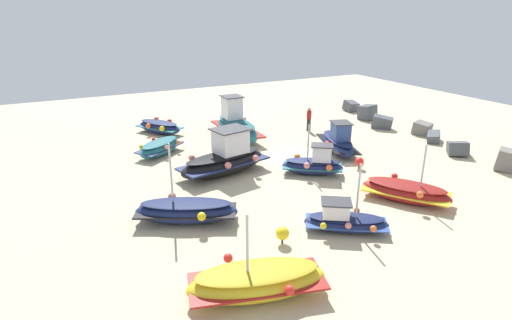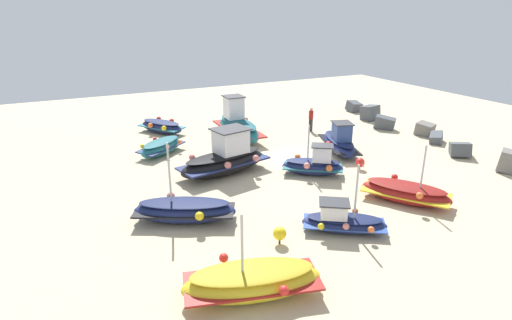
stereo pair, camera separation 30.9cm
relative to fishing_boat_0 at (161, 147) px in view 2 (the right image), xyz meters
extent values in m
plane|color=beige|center=(4.80, 6.82, -0.45)|extent=(48.99, 48.99, 0.00)
ellipsoid|color=#1E6670|center=(0.00, 0.00, -0.04)|extent=(2.93, 3.34, 0.90)
cube|color=navy|center=(0.00, 0.00, 0.00)|extent=(2.85, 3.23, 0.14)
ellipsoid|color=#1A565F|center=(0.00, 0.00, 0.30)|extent=(2.55, 2.92, 0.20)
sphere|color=orange|center=(0.05, 1.10, 0.17)|extent=(0.24, 0.24, 0.24)
sphere|color=red|center=(-0.73, -0.19, 0.31)|extent=(0.24, 0.24, 0.24)
sphere|color=#EA7F75|center=(0.73, 0.19, 0.19)|extent=(0.24, 0.24, 0.24)
sphere|color=yellow|center=(-0.05, -1.10, 0.19)|extent=(0.24, 0.24, 0.24)
ellipsoid|color=navy|center=(4.28, 9.66, -0.02)|extent=(4.46, 2.80, 0.95)
cube|color=black|center=(4.28, 9.66, 0.02)|extent=(4.31, 2.75, 0.16)
ellipsoid|color=#151E45|center=(4.28, 9.66, 0.34)|extent=(3.91, 2.43, 0.22)
cube|color=#2D4784|center=(4.65, 9.53, 0.91)|extent=(1.31, 1.22, 1.00)
cube|color=#333338|center=(4.65, 9.53, 1.44)|extent=(1.52, 1.42, 0.06)
sphere|color=red|center=(3.86, 10.72, 0.33)|extent=(0.33, 0.33, 0.33)
sphere|color=red|center=(4.69, 8.61, 0.31)|extent=(0.33, 0.33, 0.33)
ellipsoid|color=maroon|center=(11.20, 8.11, -0.04)|extent=(3.96, 3.30, 0.91)
cube|color=gold|center=(11.20, 8.11, 0.00)|extent=(3.84, 3.21, 0.16)
ellipsoid|color=maroon|center=(11.20, 8.11, 0.30)|extent=(3.47, 2.87, 0.21)
cylinder|color=#B7B7BC|center=(11.67, 8.44, 1.33)|extent=(0.08, 0.08, 1.93)
sphere|color=orange|center=(12.19, 7.85, 0.31)|extent=(0.30, 0.30, 0.30)
sphere|color=red|center=(10.20, 8.38, 0.32)|extent=(0.30, 0.30, 0.30)
ellipsoid|color=gold|center=(13.96, -0.78, 0.00)|extent=(2.56, 4.47, 0.94)
cube|color=maroon|center=(13.96, -0.78, 0.04)|extent=(2.55, 4.32, 0.12)
ellipsoid|color=gold|center=(13.96, -0.78, 0.37)|extent=(2.24, 3.93, 0.18)
cylinder|color=#B7B7BC|center=(13.88, -1.06, 1.38)|extent=(0.08, 0.08, 1.86)
sphere|color=red|center=(12.93, -1.27, 0.39)|extent=(0.29, 0.29, 0.29)
sphere|color=red|center=(14.99, -0.29, 0.25)|extent=(0.29, 0.29, 0.29)
ellipsoid|color=#1E6670|center=(-0.89, 5.37, 0.15)|extent=(5.28, 1.90, 1.25)
cube|color=maroon|center=(-0.89, 5.37, 0.21)|extent=(5.07, 1.94, 0.13)
ellipsoid|color=#1A565F|center=(-0.89, 5.37, 0.66)|extent=(4.65, 1.65, 0.22)
cube|color=white|center=(-1.63, 5.39, 1.48)|extent=(1.18, 1.12, 1.45)
cube|color=#333338|center=(-1.63, 5.39, 2.24)|extent=(1.37, 1.30, 0.06)
sphere|color=#EA7F75|center=(0.01, 4.37, 0.62)|extent=(0.25, 0.25, 0.25)
sphere|color=#EA7F75|center=(-1.78, 6.37, 0.56)|extent=(0.25, 0.25, 0.25)
ellipsoid|color=navy|center=(-4.43, 1.12, -0.03)|extent=(3.58, 2.92, 0.89)
cube|color=#1E6670|center=(-4.43, 1.12, 0.01)|extent=(3.48, 2.85, 0.12)
ellipsoid|color=#151E45|center=(-4.43, 1.12, 0.32)|extent=(3.14, 2.55, 0.18)
sphere|color=yellow|center=(-3.27, 1.01, 0.19)|extent=(0.34, 0.34, 0.34)
sphere|color=red|center=(-4.58, 1.90, 0.27)|extent=(0.34, 0.34, 0.34)
sphere|color=orange|center=(-4.29, 0.35, 0.21)|extent=(0.34, 0.34, 0.34)
sphere|color=red|center=(-5.60, 1.24, 0.27)|extent=(0.34, 0.34, 0.34)
ellipsoid|color=navy|center=(8.58, -1.21, -0.01)|extent=(3.18, 4.35, 0.92)
cube|color=black|center=(8.58, -1.21, 0.03)|extent=(3.14, 4.22, 0.12)
ellipsoid|color=#151E45|center=(8.58, -1.21, 0.36)|extent=(2.78, 3.82, 0.18)
cylinder|color=#B7B7BC|center=(8.35, -1.66, 1.66)|extent=(0.08, 0.08, 2.46)
sphere|color=#EA7F75|center=(7.48, -1.46, 0.26)|extent=(0.34, 0.34, 0.34)
sphere|color=yellow|center=(9.67, -0.95, 0.22)|extent=(0.34, 0.34, 0.34)
ellipsoid|color=black|center=(4.52, 2.15, 0.10)|extent=(2.71, 5.20, 1.16)
cube|color=navy|center=(4.52, 2.15, 0.15)|extent=(2.70, 5.01, 0.16)
ellipsoid|color=black|center=(4.52, 2.15, 0.56)|extent=(2.36, 4.57, 0.23)
cube|color=white|center=(4.44, 2.59, 1.25)|extent=(1.55, 1.76, 1.21)
cube|color=#333338|center=(4.44, 2.59, 1.89)|extent=(1.80, 2.04, 0.06)
sphere|color=#EA7F75|center=(3.77, 0.68, 0.44)|extent=(0.34, 0.34, 0.34)
sphere|color=#EA7F75|center=(5.60, 1.92, 0.43)|extent=(0.34, 0.34, 0.34)
sphere|color=yellow|center=(3.44, 2.38, 0.52)|extent=(0.34, 0.34, 0.34)
sphere|color=#EA7F75|center=(5.27, 3.62, 0.41)|extent=(0.34, 0.34, 0.34)
ellipsoid|color=navy|center=(6.65, 6.22, -0.06)|extent=(2.74, 3.21, 0.82)
cube|color=#1E6670|center=(6.65, 6.22, -0.02)|extent=(2.68, 3.12, 0.11)
ellipsoid|color=#151E45|center=(6.65, 6.22, 0.26)|extent=(2.39, 2.82, 0.16)
cube|color=silver|center=(6.90, 6.58, 0.72)|extent=(1.16, 1.21, 0.79)
cube|color=#333338|center=(6.90, 6.58, 1.14)|extent=(1.35, 1.40, 0.06)
cylinder|color=#B7B7BC|center=(6.49, 6.00, 1.26)|extent=(0.08, 0.08, 1.87)
sphere|color=orange|center=(5.62, 5.94, 0.23)|extent=(0.32, 0.32, 0.32)
sphere|color=#EA7F75|center=(7.03, 5.61, 0.27)|extent=(0.32, 0.32, 0.32)
sphere|color=red|center=(6.26, 6.84, 0.15)|extent=(0.32, 0.32, 0.32)
sphere|color=orange|center=(7.68, 6.51, 0.20)|extent=(0.32, 0.32, 0.32)
ellipsoid|color=navy|center=(12.08, 4.08, -0.15)|extent=(2.74, 3.34, 0.63)
cube|color=#2D4C9E|center=(12.08, 4.08, -0.13)|extent=(2.70, 3.24, 0.08)
ellipsoid|color=#151E45|center=(12.08, 4.08, 0.10)|extent=(2.40, 2.93, 0.12)
cube|color=white|center=(11.84, 3.72, 0.43)|extent=(1.20, 1.26, 0.57)
cube|color=#333338|center=(11.84, 3.72, 0.74)|extent=(1.40, 1.46, 0.06)
cylinder|color=#B7B7BC|center=(12.27, 4.37, 1.23)|extent=(0.08, 0.08, 2.18)
sphere|color=orange|center=(13.13, 4.47, 0.03)|extent=(0.25, 0.25, 0.25)
sphere|color=orange|center=(11.78, 4.82, 0.10)|extent=(0.25, 0.25, 0.25)
sphere|color=#EA7F75|center=(12.63, 3.71, 0.10)|extent=(0.25, 0.25, 0.25)
sphere|color=red|center=(11.28, 4.06, 0.08)|extent=(0.25, 0.25, 0.25)
sphere|color=yellow|center=(12.12, 2.96, 0.04)|extent=(0.25, 0.25, 0.25)
cylinder|color=#2D2D38|center=(-0.15, 10.66, -0.01)|extent=(0.14, 0.14, 0.89)
cylinder|color=#2D2D38|center=(-0.30, 10.59, -0.01)|extent=(0.14, 0.14, 0.89)
cylinder|color=maroon|center=(-0.22, 10.62, 0.72)|extent=(0.32, 0.32, 0.57)
sphere|color=tan|center=(-0.22, 10.62, 1.12)|extent=(0.22, 0.22, 0.22)
cube|color=#4C5156|center=(-3.62, 17.17, -0.05)|extent=(1.25, 1.08, 1.05)
cube|color=#4C5156|center=(-0.90, 16.53, 0.10)|extent=(1.40, 1.49, 1.23)
cube|color=#4C5156|center=(1.72, 15.63, 0.00)|extent=(1.61, 1.37, 1.15)
cube|color=slate|center=(4.05, 17.04, -0.03)|extent=(1.41, 1.26, 0.99)
cube|color=#4C5156|center=(5.54, 16.46, -0.17)|extent=(1.45, 1.61, 0.78)
cube|color=#4C5156|center=(7.99, 15.62, -0.07)|extent=(1.75, 1.69, 1.07)
cube|color=slate|center=(10.87, 15.83, 0.09)|extent=(1.56, 1.64, 1.23)
cylinder|color=#3F3F42|center=(11.79, 1.38, -0.36)|extent=(0.08, 0.08, 0.18)
sphere|color=yellow|center=(11.79, 1.38, -0.03)|extent=(0.49, 0.49, 0.49)
cylinder|color=#3F3F42|center=(7.17, 8.90, -0.36)|extent=(0.08, 0.08, 0.18)
sphere|color=red|center=(7.17, 8.90, -0.04)|extent=(0.47, 0.47, 0.47)
camera|label=1|loc=(23.11, -5.52, 7.67)|focal=29.02mm
camera|label=2|loc=(23.25, -5.24, 7.67)|focal=29.02mm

